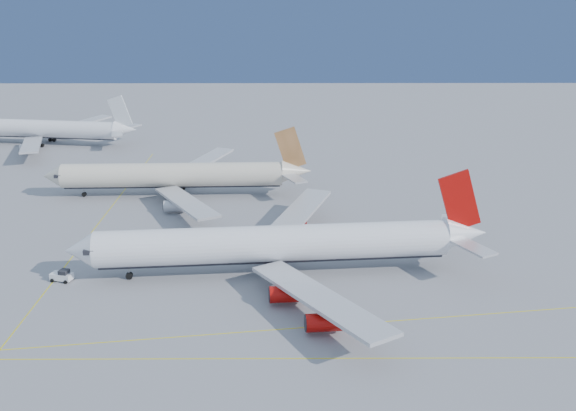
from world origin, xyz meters
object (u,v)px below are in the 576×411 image
(airliner_etihad, at_px, (179,175))
(airliner_third, at_px, (46,129))
(airliner_virgin, at_px, (283,244))
(pushback_tug, at_px, (62,276))

(airliner_etihad, xyz_separation_m, airliner_third, (-51.29, 53.89, -0.17))
(airliner_etihad, bearing_deg, airliner_virgin, -62.41)
(airliner_virgin, xyz_separation_m, airliner_etihad, (-25.40, 45.00, -0.40))
(pushback_tug, bearing_deg, airliner_third, 124.79)
(airliner_third, bearing_deg, pushback_tug, -61.11)
(airliner_third, bearing_deg, airliner_virgin, -43.86)
(airliner_virgin, bearing_deg, pushback_tug, 179.50)
(airliner_etihad, relative_size, airliner_third, 1.06)
(airliner_virgin, height_order, airliner_third, airliner_virgin)
(airliner_virgin, relative_size, airliner_third, 1.22)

